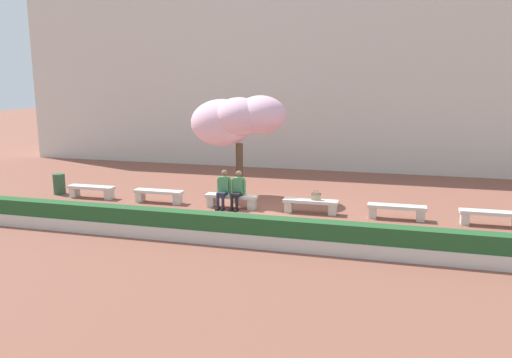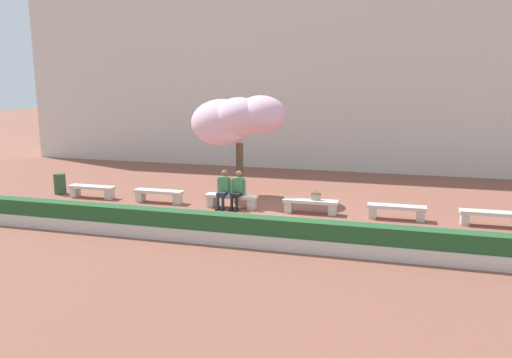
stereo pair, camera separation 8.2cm
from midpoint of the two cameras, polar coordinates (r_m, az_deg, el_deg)
name	(u,v)px [view 1 (the left image)]	position (r m, az deg, el deg)	size (l,w,h in m)	color
ground_plane	(270,210)	(16.66, 1.47, -3.60)	(100.00, 100.00, 0.00)	brown
building_facade	(318,65)	(25.87, 6.96, 12.78)	(30.61, 4.00, 9.99)	beige
stone_bench_west_end	(92,190)	(19.31, -18.40, -1.19)	(1.78, 0.43, 0.45)	beige
stone_bench_near_west	(159,194)	(17.97, -11.19, -1.72)	(1.78, 0.43, 0.45)	beige
stone_bench_center	(231,199)	(16.95, -2.97, -2.30)	(1.78, 0.43, 0.45)	beige
stone_bench_near_east	(310,204)	(16.33, 6.10, -2.88)	(1.78, 0.43, 0.45)	beige
stone_bench_east_end	(397,210)	(16.14, 15.64, -3.41)	(1.78, 0.43, 0.45)	beige
stone_bench_far_east	(491,216)	(16.40, 25.14, -3.84)	(1.78, 0.43, 0.45)	beige
person_seated_left	(223,188)	(16.90, -3.88, -0.98)	(0.51, 0.69, 1.29)	black
person_seated_right	(238,188)	(16.74, -2.22, -1.08)	(0.51, 0.71, 1.29)	black
handbag	(316,196)	(16.26, 6.72, -1.95)	(0.30, 0.15, 0.34)	tan
cherry_tree_main	(237,119)	(18.23, -2.36, 6.82)	(3.54, 2.30, 3.73)	#473323
planter_hedge_foreground	(237,230)	(13.19, -2.33, -5.88)	(17.88, 0.50, 0.80)	beige
trash_bin	(59,184)	(20.39, -21.68, -0.52)	(0.44, 0.44, 0.78)	#2D5133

